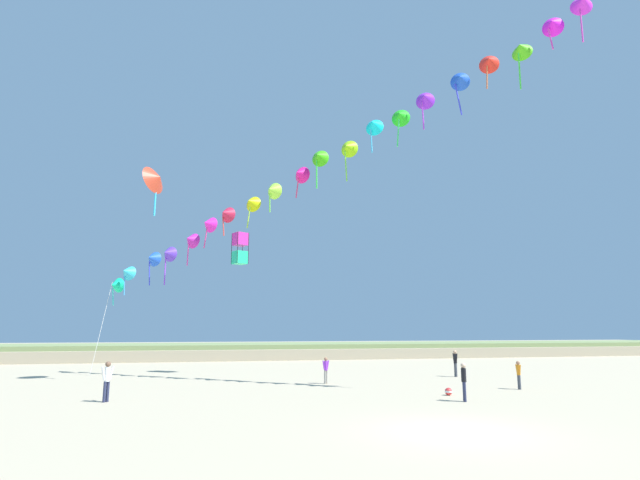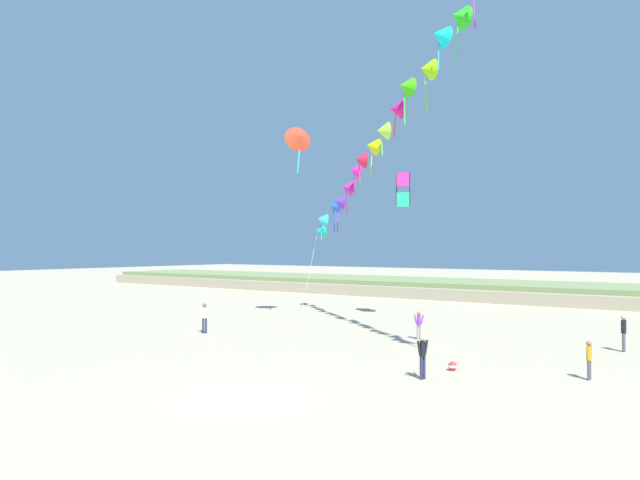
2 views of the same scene
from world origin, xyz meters
name	(u,v)px [view 2 (image 2 of 2)]	position (x,y,z in m)	size (l,w,h in m)	color
ground_plane	(242,399)	(0.00, 0.00, 0.00)	(240.00, 240.00, 0.00)	tan
dune_ridge	(558,292)	(0.00, 43.73, 0.78)	(120.00, 13.39, 1.57)	tan
person_near_left	(419,323)	(-0.60, 14.60, 0.89)	(0.50, 0.34, 1.53)	gray
person_near_right	(423,354)	(3.66, 6.01, 0.97)	(0.26, 0.58, 1.68)	#282D4C
person_mid_center	(624,331)	(9.04, 16.92, 1.02)	(0.24, 0.61, 1.76)	#474C56
person_far_left	(205,316)	(-11.85, 9.43, 1.01)	(0.50, 0.48, 1.75)	#282D4C
person_far_right	(589,357)	(8.83, 9.54, 0.86)	(0.20, 0.52, 1.48)	#474C56
kite_banner_string	(402,101)	(-1.66, 14.70, 13.26)	(27.02, 20.94, 20.68)	#10D792
large_kite_low_lead	(299,137)	(-11.11, 17.51, 12.72)	(2.00, 2.20, 3.49)	red
large_kite_mid_trail	(403,190)	(-5.35, 22.05, 9.09)	(1.25, 1.25, 2.34)	#22D691
beach_ball	(453,366)	(3.97, 8.15, 0.18)	(0.36, 0.36, 0.36)	red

